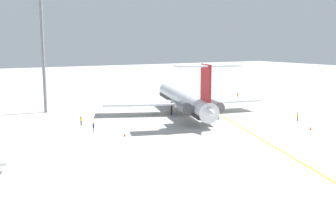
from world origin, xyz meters
name	(u,v)px	position (x,y,z in m)	size (l,w,h in m)	color
ground	(216,106)	(0.00, 0.00, 0.00)	(363.59, 363.59, 0.00)	#B7B5AD
main_jetliner	(185,100)	(-6.33, 13.23, 3.22)	(39.70, 35.63, 11.81)	silver
ground_crew_near_nose	(298,116)	(-23.84, -2.68, 1.09)	(0.27, 0.43, 1.72)	black
ground_crew_near_tail	(81,120)	(-6.42, 36.70, 1.13)	(0.29, 0.44, 1.79)	black
ground_crew_portside	(238,95)	(7.01, -12.77, 1.08)	(0.28, 0.37, 1.70)	black
ground_crew_starboard	(93,126)	(-13.38, 36.59, 1.12)	(0.43, 0.28, 1.78)	black
safety_cone_nose	(311,128)	(-30.75, 1.55, 0.28)	(0.40, 0.40, 0.55)	#EA590F
safety_cone_wingtip	(125,135)	(-18.71, 32.95, 0.28)	(0.40, 0.40, 0.55)	#EA590F
taxiway_centreline	(212,110)	(-5.24, 4.97, 0.00)	(103.78, 0.36, 0.01)	gold
light_mast	(42,40)	(11.27, 39.48, 16.22)	(4.00, 0.70, 29.97)	slate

